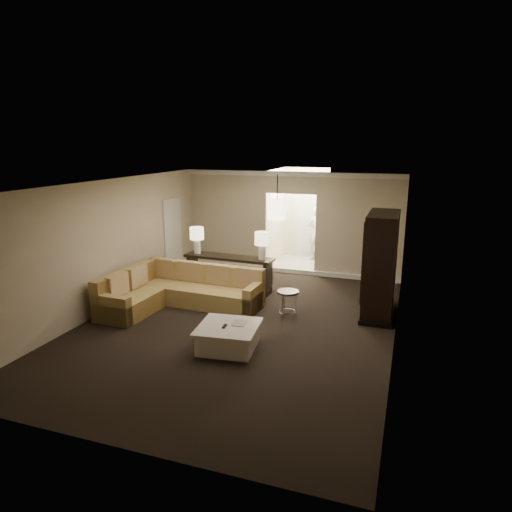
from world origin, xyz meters
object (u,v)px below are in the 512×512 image
at_px(sectional_sofa, 177,291).
at_px(armoire, 380,267).
at_px(console_table, 229,270).
at_px(drink_table, 288,298).
at_px(coffee_table, 228,337).
at_px(person, 318,230).

height_order(sectional_sofa, armoire, armoire).
relative_size(console_table, drink_table, 4.00).
height_order(coffee_table, console_table, console_table).
relative_size(sectional_sofa, person, 1.62).
relative_size(drink_table, person, 0.30).
bearing_deg(person, console_table, 82.87).
bearing_deg(console_table, coffee_table, -65.84).
relative_size(sectional_sofa, drink_table, 5.42).
height_order(console_table, drink_table, console_table).
height_order(sectional_sofa, console_table, sectional_sofa).
bearing_deg(armoire, console_table, 172.09).
xyz_separation_m(sectional_sofa, drink_table, (2.49, 0.19, 0.05)).
bearing_deg(coffee_table, drink_table, 71.63).
bearing_deg(coffee_table, console_table, 111.99).
relative_size(coffee_table, drink_table, 2.07).
bearing_deg(person, coffee_table, 102.92).
distance_m(coffee_table, drink_table, 1.91).
relative_size(sectional_sofa, coffee_table, 2.62).
bearing_deg(console_table, person, 70.14).
bearing_deg(coffee_table, armoire, 46.99).
height_order(drink_table, person, person).
bearing_deg(person, armoire, 132.46).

